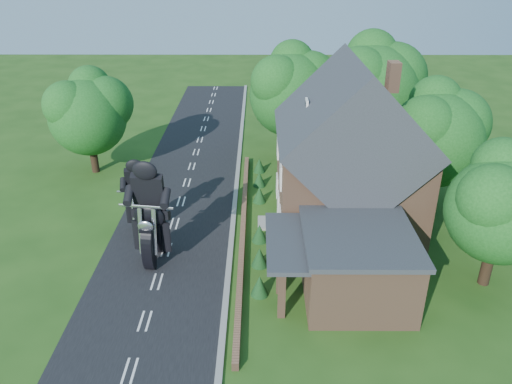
{
  "coord_description": "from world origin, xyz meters",
  "views": [
    {
      "loc": [
        5.22,
        -20.94,
        15.53
      ],
      "look_at": [
        5.09,
        4.83,
        2.8
      ],
      "focal_mm": 35.0,
      "sensor_mm": 36.0,
      "label": 1
    }
  ],
  "objects_px": {
    "annex": "(354,263)",
    "motorcycle_follow": "(141,220)",
    "house": "(349,160)",
    "garden_wall": "(243,229)",
    "motorcycle_lead": "(154,247)"
  },
  "relations": [
    {
      "from": "house",
      "to": "motorcycle_follow",
      "type": "distance_m",
      "value": 12.87
    },
    {
      "from": "house",
      "to": "motorcycle_follow",
      "type": "bearing_deg",
      "value": -176.32
    },
    {
      "from": "annex",
      "to": "motorcycle_follow",
      "type": "relative_size",
      "value": 4.65
    },
    {
      "from": "annex",
      "to": "motorcycle_follow",
      "type": "bearing_deg",
      "value": 152.81
    },
    {
      "from": "house",
      "to": "annex",
      "type": "relative_size",
      "value": 1.45
    },
    {
      "from": "garden_wall",
      "to": "annex",
      "type": "xyz_separation_m",
      "value": [
        5.57,
        -5.8,
        1.57
      ]
    },
    {
      "from": "motorcycle_follow",
      "to": "motorcycle_lead",
      "type": "bearing_deg",
      "value": 108.95
    },
    {
      "from": "garden_wall",
      "to": "motorcycle_lead",
      "type": "relative_size",
      "value": 11.38
    },
    {
      "from": "garden_wall",
      "to": "annex",
      "type": "relative_size",
      "value": 3.12
    },
    {
      "from": "garden_wall",
      "to": "house",
      "type": "distance_m",
      "value": 7.52
    },
    {
      "from": "motorcycle_lead",
      "to": "motorcycle_follow",
      "type": "bearing_deg",
      "value": -58.8
    },
    {
      "from": "annex",
      "to": "motorcycle_follow",
      "type": "distance_m",
      "value": 13.19
    },
    {
      "from": "annex",
      "to": "motorcycle_follow",
      "type": "xyz_separation_m",
      "value": [
        -11.7,
        6.01,
        -1.06
      ]
    },
    {
      "from": "annex",
      "to": "house",
      "type": "bearing_deg",
      "value": 84.76
    },
    {
      "from": "house",
      "to": "annex",
      "type": "xyz_separation_m",
      "value": [
        -0.62,
        -6.8,
        -2.58
      ]
    }
  ]
}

